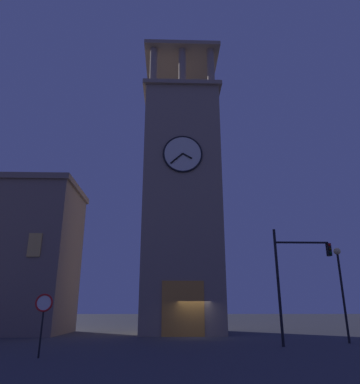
{
  "coord_description": "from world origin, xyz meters",
  "views": [
    {
      "loc": [
        1.97,
        27.91,
        2.03
      ],
      "look_at": [
        0.96,
        -4.03,
        12.42
      ],
      "focal_mm": 33.36,
      "sensor_mm": 36.0,
      "label": 1
    }
  ],
  "objects_px": {
    "street_lamp": "(340,276)",
    "no_horn_sign": "(44,307)",
    "clocktower": "(181,202)",
    "traffic_signal_near": "(294,270)"
  },
  "relations": [
    {
      "from": "no_horn_sign",
      "to": "clocktower",
      "type": "bearing_deg",
      "value": -113.33
    },
    {
      "from": "clocktower",
      "to": "no_horn_sign",
      "type": "bearing_deg",
      "value": 66.67
    },
    {
      "from": "traffic_signal_near",
      "to": "no_horn_sign",
      "type": "height_order",
      "value": "traffic_signal_near"
    },
    {
      "from": "clocktower",
      "to": "no_horn_sign",
      "type": "xyz_separation_m",
      "value": [
        6.59,
        15.29,
        -9.39
      ]
    },
    {
      "from": "clocktower",
      "to": "street_lamp",
      "type": "xyz_separation_m",
      "value": [
        -9.76,
        9.21,
        -7.5
      ]
    },
    {
      "from": "street_lamp",
      "to": "no_horn_sign",
      "type": "relative_size",
      "value": 2.18
    },
    {
      "from": "street_lamp",
      "to": "no_horn_sign",
      "type": "bearing_deg",
      "value": 20.4
    },
    {
      "from": "clocktower",
      "to": "traffic_signal_near",
      "type": "bearing_deg",
      "value": 119.62
    },
    {
      "from": "clocktower",
      "to": "no_horn_sign",
      "type": "distance_m",
      "value": 19.11
    },
    {
      "from": "street_lamp",
      "to": "no_horn_sign",
      "type": "xyz_separation_m",
      "value": [
        16.35,
        6.08,
        -1.89
      ]
    }
  ]
}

